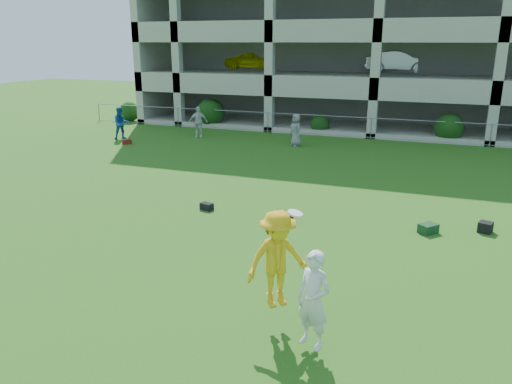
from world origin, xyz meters
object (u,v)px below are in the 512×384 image
at_px(crate_d, 485,227).
at_px(bystander_a, 121,123).
at_px(bystander_b, 198,122).
at_px(frisbee_contest, 285,268).
at_px(parking_garage, 395,28).
at_px(bystander_c, 296,130).

bearing_deg(crate_d, bystander_a, 155.28).
xyz_separation_m(bystander_b, frisbee_contest, (10.41, -17.01, 0.44)).
relative_size(crate_d, frisbee_contest, 0.16).
bearing_deg(bystander_a, parking_garage, 4.72).
distance_m(bystander_c, parking_garage, 13.47).
xyz_separation_m(bystander_a, crate_d, (17.91, -8.24, -0.72)).
bearing_deg(parking_garage, bystander_a, -133.46).
relative_size(bystander_b, frisbee_contest, 0.77).
distance_m(bystander_b, frisbee_contest, 19.95).
xyz_separation_m(bystander_a, bystander_c, (9.49, 1.54, -0.05)).
distance_m(bystander_b, crate_d, 17.50).
height_order(bystander_a, frisbee_contest, frisbee_contest).
xyz_separation_m(bystander_b, crate_d, (14.20, -10.21, -0.71)).
bearing_deg(bystander_a, bystander_c, -32.60).
relative_size(frisbee_contest, parking_garage, 0.07).
height_order(bystander_a, bystander_b, bystander_a).
bearing_deg(bystander_b, bystander_c, -24.89).
xyz_separation_m(frisbee_contest, parking_garage, (-1.31, 28.56, 4.72)).
bearing_deg(bystander_a, crate_d, -66.54).
height_order(crate_d, frisbee_contest, frisbee_contest).
bearing_deg(bystander_b, bystander_a, -172.79).
bearing_deg(crate_d, frisbee_contest, -119.10).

